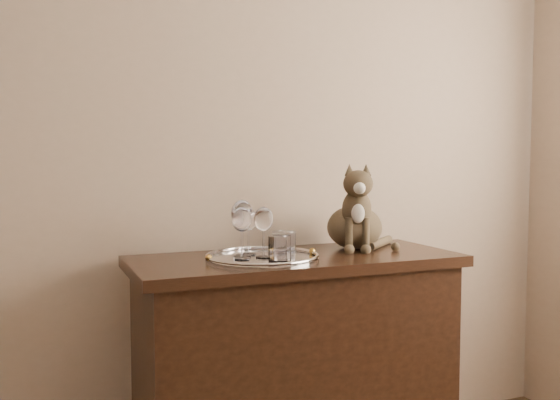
% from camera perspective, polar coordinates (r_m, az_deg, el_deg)
% --- Properties ---
extents(wall_back, '(4.00, 0.10, 2.70)m').
position_cam_1_polar(wall_back, '(2.40, -14.97, 7.15)').
color(wall_back, tan).
rests_on(wall_back, ground).
extents(sideboard, '(1.20, 0.50, 0.85)m').
position_cam_1_polar(sideboard, '(2.39, 1.44, -15.22)').
color(sideboard, black).
rests_on(sideboard, ground).
extents(tray, '(0.40, 0.40, 0.01)m').
position_cam_1_polar(tray, '(2.21, -1.63, -5.35)').
color(tray, silver).
rests_on(tray, sideboard).
extents(wine_glass_a, '(0.08, 0.08, 0.20)m').
position_cam_1_polar(wine_glass_a, '(2.20, -3.49, -2.61)').
color(wine_glass_a, white).
rests_on(wine_glass_a, tray).
extents(wine_glass_b, '(0.06, 0.06, 0.17)m').
position_cam_1_polar(wine_glass_b, '(2.25, -2.89, -2.91)').
color(wine_glass_b, silver).
rests_on(wine_glass_b, tray).
extents(wine_glass_c, '(0.07, 0.07, 0.18)m').
position_cam_1_polar(wine_glass_c, '(2.16, -3.50, -3.05)').
color(wine_glass_c, white).
rests_on(wine_glass_c, tray).
extents(wine_glass_d, '(0.07, 0.07, 0.18)m').
position_cam_1_polar(wine_glass_d, '(2.18, -1.51, -2.97)').
color(wine_glass_d, white).
rests_on(wine_glass_d, tray).
extents(tumbler_a, '(0.08, 0.08, 0.09)m').
position_cam_1_polar(tumbler_a, '(2.18, 0.36, -4.12)').
color(tumbler_a, silver).
rests_on(tumbler_a, tray).
extents(tumbler_b, '(0.08, 0.08, 0.09)m').
position_cam_1_polar(tumbler_b, '(2.11, -0.04, -4.46)').
color(tumbler_b, white).
rests_on(tumbler_b, tray).
extents(tumbler_c, '(0.07, 0.07, 0.08)m').
position_cam_1_polar(tumbler_c, '(2.26, 0.40, -3.96)').
color(tumbler_c, white).
rests_on(tumbler_c, tray).
extents(cat, '(0.43, 0.42, 0.34)m').
position_cam_1_polar(cat, '(2.47, 6.84, -0.54)').
color(cat, '#4E3A2E').
rests_on(cat, sideboard).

